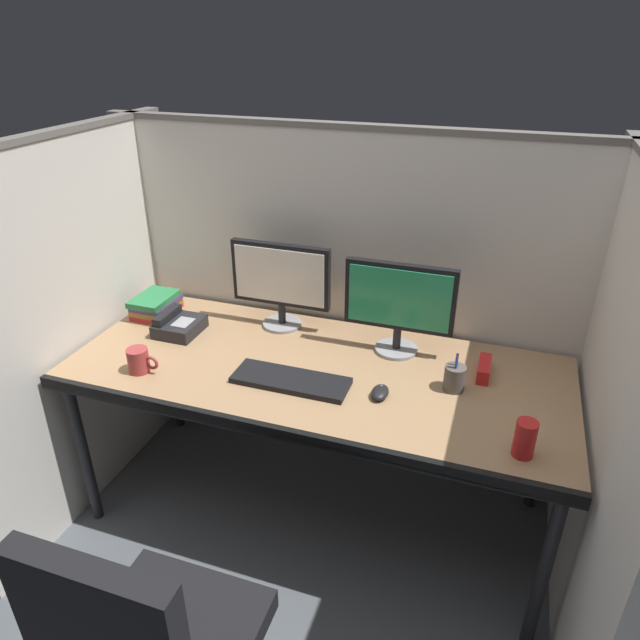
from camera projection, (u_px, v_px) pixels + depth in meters
name	position (u px, v px, depth m)	size (l,w,h in m)	color
ground_plane	(292.00, 563.00, 2.28)	(8.00, 8.00, 0.00)	#4C5156
cubicle_partition_rear	(349.00, 307.00, 2.54)	(2.21, 0.06, 1.57)	beige
cubicle_partition_left	(81.00, 328.00, 2.37)	(0.06, 1.41, 1.57)	beige
cubicle_partition_right	(604.00, 424.00, 1.80)	(0.06, 1.41, 1.57)	beige
desk	(315.00, 380.00, 2.20)	(1.90, 0.80, 0.74)	#997551
monitor_left	(281.00, 280.00, 2.40)	(0.43, 0.17, 0.37)	gray
monitor_right	(399.00, 302.00, 2.20)	(0.43, 0.17, 0.37)	gray
keyboard_main	(291.00, 380.00, 2.09)	(0.43, 0.15, 0.02)	black
computer_mouse	(380.00, 392.00, 2.01)	(0.06, 0.10, 0.04)	black
coffee_mug	(139.00, 360.00, 2.15)	(0.13, 0.08, 0.09)	#993333
book_stack	(156.00, 305.00, 2.57)	(0.16, 0.23, 0.09)	#B22626
desk_phone	(178.00, 325.00, 2.43)	(0.17, 0.19, 0.09)	black
soda_can	(525.00, 439.00, 1.72)	(0.07, 0.07, 0.12)	red
pen_cup	(454.00, 378.00, 2.04)	(0.08, 0.08, 0.15)	#4C4742
red_stapler	(484.00, 369.00, 2.13)	(0.04, 0.15, 0.06)	red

